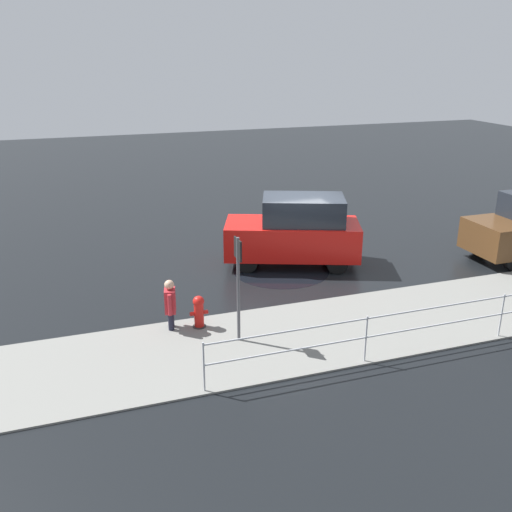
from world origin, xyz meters
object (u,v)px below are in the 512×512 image
sign_post (238,275)px  fire_hydrant (199,312)px  moving_hatchback (295,231)px  pedestrian (170,302)px

sign_post → fire_hydrant: bearing=-53.4°
moving_hatchback → fire_hydrant: bearing=40.9°
pedestrian → moving_hatchback: bearing=-144.7°
moving_hatchback → fire_hydrant: size_ratio=5.30×
moving_hatchback → pedestrian: (4.30, 3.05, -0.34)m
moving_hatchback → fire_hydrant: 4.91m
moving_hatchback → pedestrian: bearing=35.3°
fire_hydrant → pedestrian: (0.62, -0.14, 0.28)m
moving_hatchback → sign_post: 5.11m
pedestrian → sign_post: size_ratio=0.51×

